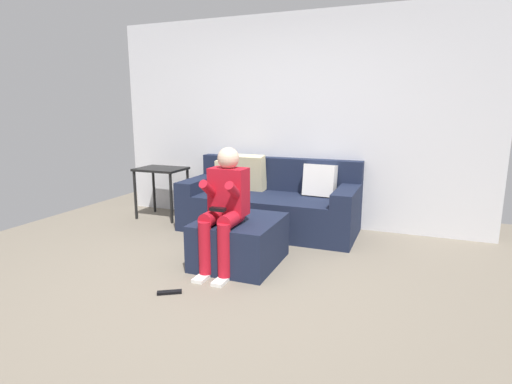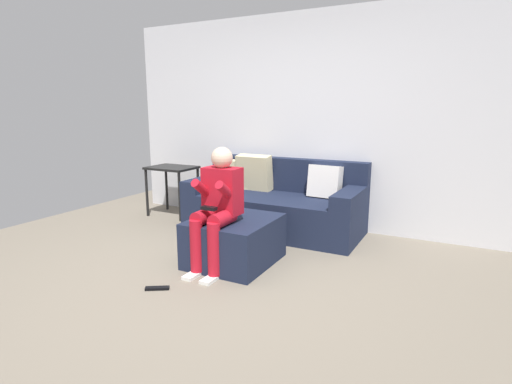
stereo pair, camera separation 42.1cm
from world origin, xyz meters
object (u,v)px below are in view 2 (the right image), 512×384
Objects in this scene: couch_sectional at (275,204)px; side_table at (172,174)px; ottoman at (234,241)px; person_seated at (217,203)px; remote_near_ottoman at (157,288)px.

couch_sectional is 1.56m from side_table.
couch_sectional is 2.54× the size of ottoman.
person_seated reaches higher than ottoman.
side_table is at bearing 93.83° from remote_near_ottoman.
ottoman is 4.20× the size of remote_near_ottoman.
side_table is at bearing 139.83° from person_seated.
remote_near_ottoman is (-0.26, -0.82, -0.21)m from ottoman.
remote_near_ottoman is (-0.15, -1.98, -0.31)m from couch_sectional.
side_table is at bearing 145.28° from ottoman.
couch_sectional reaches higher than side_table.
person_seated reaches higher than remote_near_ottoman.
person_seated reaches higher than couch_sectional.
person_seated is at bearing -87.76° from couch_sectional.
couch_sectional reaches higher than remote_near_ottoman.
person_seated is at bearing -40.17° from side_table.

